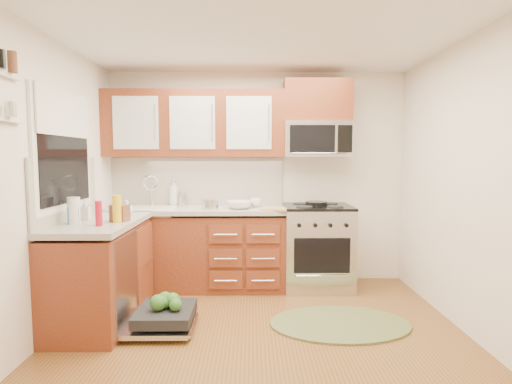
{
  "coord_description": "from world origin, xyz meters",
  "views": [
    {
      "loc": [
        -0.07,
        -3.06,
        1.5
      ],
      "look_at": [
        -0.03,
        0.85,
        1.15
      ],
      "focal_mm": 28.0,
      "sensor_mm": 36.0,
      "label": 1
    }
  ],
  "objects_px": {
    "range": "(317,246)",
    "paper_towel_roll": "(74,210)",
    "microwave": "(317,139)",
    "cup": "(256,203)",
    "skillet": "(316,203)",
    "stock_pot": "(210,204)",
    "upper_cabinets": "(195,124)",
    "dishwasher": "(161,318)",
    "rug": "(340,324)",
    "bowl_a": "(242,205)",
    "bowl_b": "(239,205)",
    "cutting_board": "(275,209)",
    "sink": "(148,219)"
  },
  "relations": [
    {
      "from": "range",
      "to": "paper_towel_roll",
      "type": "height_order",
      "value": "paper_towel_roll"
    },
    {
      "from": "microwave",
      "to": "cup",
      "type": "relative_size",
      "value": 5.75
    },
    {
      "from": "skillet",
      "to": "cup",
      "type": "xyz_separation_m",
      "value": [
        -0.68,
        0.07,
        0.0
      ]
    },
    {
      "from": "stock_pot",
      "to": "skillet",
      "type": "bearing_deg",
      "value": 5.76
    },
    {
      "from": "cup",
      "to": "microwave",
      "type": "bearing_deg",
      "value": 4.94
    },
    {
      "from": "upper_cabinets",
      "to": "microwave",
      "type": "xyz_separation_m",
      "value": [
        1.41,
        -0.02,
        -0.18
      ]
    },
    {
      "from": "stock_pot",
      "to": "dishwasher",
      "type": "bearing_deg",
      "value": -108.26
    },
    {
      "from": "rug",
      "to": "bowl_a",
      "type": "relative_size",
      "value": 5.27
    },
    {
      "from": "bowl_a",
      "to": "bowl_b",
      "type": "relative_size",
      "value": 0.86
    },
    {
      "from": "range",
      "to": "cutting_board",
      "type": "relative_size",
      "value": 3.23
    },
    {
      "from": "sink",
      "to": "skillet",
      "type": "relative_size",
      "value": 2.52
    },
    {
      "from": "cutting_board",
      "to": "sink",
      "type": "bearing_deg",
      "value": 172.04
    },
    {
      "from": "stock_pot",
      "to": "bowl_a",
      "type": "xyz_separation_m",
      "value": [
        0.34,
        0.16,
        -0.03
      ]
    },
    {
      "from": "cutting_board",
      "to": "paper_towel_roll",
      "type": "height_order",
      "value": "paper_towel_roll"
    },
    {
      "from": "paper_towel_roll",
      "to": "skillet",
      "type": "bearing_deg",
      "value": 25.34
    },
    {
      "from": "dishwasher",
      "to": "rug",
      "type": "relative_size",
      "value": 0.55
    },
    {
      "from": "sink",
      "to": "dishwasher",
      "type": "bearing_deg",
      "value": -70.8
    },
    {
      "from": "microwave",
      "to": "range",
      "type": "bearing_deg",
      "value": -90.0
    },
    {
      "from": "range",
      "to": "microwave",
      "type": "height_order",
      "value": "microwave"
    },
    {
      "from": "bowl_a",
      "to": "cup",
      "type": "bearing_deg",
      "value": 11.12
    },
    {
      "from": "dishwasher",
      "to": "bowl_b",
      "type": "bearing_deg",
      "value": 57.76
    },
    {
      "from": "cutting_board",
      "to": "paper_towel_roll",
      "type": "distance_m",
      "value": 1.98
    },
    {
      "from": "microwave",
      "to": "sink",
      "type": "height_order",
      "value": "microwave"
    },
    {
      "from": "stock_pot",
      "to": "sink",
      "type": "bearing_deg",
      "value": 170.56
    },
    {
      "from": "skillet",
      "to": "bowl_b",
      "type": "bearing_deg",
      "value": -174.17
    },
    {
      "from": "bowl_a",
      "to": "cup",
      "type": "distance_m",
      "value": 0.17
    },
    {
      "from": "range",
      "to": "dishwasher",
      "type": "bearing_deg",
      "value": -143.73
    },
    {
      "from": "upper_cabinets",
      "to": "skillet",
      "type": "xyz_separation_m",
      "value": [
        1.39,
        -0.15,
        -0.9
      ]
    },
    {
      "from": "rug",
      "to": "bowl_b",
      "type": "xyz_separation_m",
      "value": [
        -0.93,
        0.95,
        0.96
      ]
    },
    {
      "from": "upper_cabinets",
      "to": "dishwasher",
      "type": "height_order",
      "value": "upper_cabinets"
    },
    {
      "from": "paper_towel_roll",
      "to": "bowl_b",
      "type": "xyz_separation_m",
      "value": [
        1.39,
        0.98,
        -0.07
      ]
    },
    {
      "from": "bowl_b",
      "to": "rug",
      "type": "bearing_deg",
      "value": -45.62
    },
    {
      "from": "skillet",
      "to": "cutting_board",
      "type": "height_order",
      "value": "skillet"
    },
    {
      "from": "upper_cabinets",
      "to": "cup",
      "type": "relative_size",
      "value": 15.51
    },
    {
      "from": "upper_cabinets",
      "to": "dishwasher",
      "type": "bearing_deg",
      "value": -96.04
    },
    {
      "from": "dishwasher",
      "to": "skillet",
      "type": "relative_size",
      "value": 2.85
    },
    {
      "from": "range",
      "to": "dishwasher",
      "type": "relative_size",
      "value": 1.36
    },
    {
      "from": "microwave",
      "to": "upper_cabinets",
      "type": "bearing_deg",
      "value": 178.98
    },
    {
      "from": "paper_towel_roll",
      "to": "cup",
      "type": "bearing_deg",
      "value": 35.84
    },
    {
      "from": "skillet",
      "to": "upper_cabinets",
      "type": "bearing_deg",
      "value": 173.66
    },
    {
      "from": "range",
      "to": "microwave",
      "type": "relative_size",
      "value": 1.25
    },
    {
      "from": "paper_towel_roll",
      "to": "sink",
      "type": "bearing_deg",
      "value": 71.91
    },
    {
      "from": "dishwasher",
      "to": "stock_pot",
      "type": "distance_m",
      "value": 1.37
    },
    {
      "from": "upper_cabinets",
      "to": "sink",
      "type": "bearing_deg",
      "value": -163.55
    },
    {
      "from": "cutting_board",
      "to": "cup",
      "type": "height_order",
      "value": "cup"
    },
    {
      "from": "rug",
      "to": "bowl_a",
      "type": "bearing_deg",
      "value": 130.08
    },
    {
      "from": "sink",
      "to": "paper_towel_roll",
      "type": "relative_size",
      "value": 2.68
    },
    {
      "from": "rug",
      "to": "bowl_b",
      "type": "distance_m",
      "value": 1.64
    },
    {
      "from": "skillet",
      "to": "cutting_board",
      "type": "xyz_separation_m",
      "value": [
        -0.48,
        -0.2,
        -0.04
      ]
    },
    {
      "from": "cutting_board",
      "to": "stock_pot",
      "type": "bearing_deg",
      "value": 173.54
    }
  ]
}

